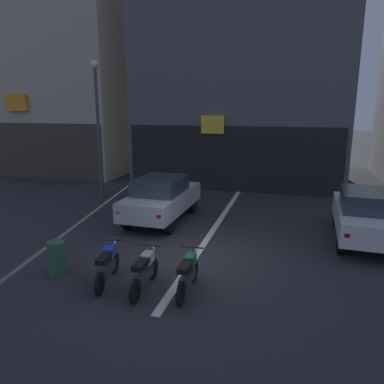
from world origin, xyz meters
TOP-DOWN VIEW (x-y plane):
  - ground_plane at (0.00, 0.00)m, footprint 120.00×120.00m
  - lane_centre_line at (0.00, 6.00)m, footprint 0.20×18.00m
  - building_corner_left at (-11.58, 12.97)m, footprint 8.30×8.87m
  - building_mid_block at (-0.45, 12.97)m, footprint 10.86×9.21m
  - car_silver_crossing_near at (-2.05, 3.00)m, footprint 1.87×4.14m
  - car_white_parked_kerbside at (4.78, 2.68)m, footprint 1.95×4.18m
  - street_lamp at (-6.01, 5.67)m, footprint 0.36×0.36m
  - motorcycle_blue_row_leftmost at (-1.61, -1.93)m, footprint 0.55×1.66m
  - motorcycle_silver_row_left_mid at (-0.62, -2.01)m, footprint 0.55×1.67m
  - motorcycle_green_row_centre at (0.36, -1.85)m, footprint 0.55×1.67m
  - trash_bin at (-3.06, -1.85)m, footprint 0.44×0.44m

SIDE VIEW (x-z plane):
  - ground_plane at x=0.00m, z-range 0.00..0.00m
  - lane_centre_line at x=0.00m, z-range 0.00..0.01m
  - trash_bin at x=-3.06m, z-range 0.00..0.85m
  - motorcycle_blue_row_leftmost at x=-1.61m, z-range -0.03..0.95m
  - motorcycle_silver_row_left_mid at x=-0.62m, z-range -0.03..0.95m
  - motorcycle_green_row_centre at x=0.36m, z-range -0.03..0.95m
  - car_silver_crossing_near at x=-2.05m, z-range 0.07..1.71m
  - car_white_parked_kerbside at x=4.78m, z-range 0.07..1.71m
  - street_lamp at x=-6.01m, z-range 0.71..6.77m
  - building_corner_left at x=-11.58m, z-range -0.01..13.63m
  - building_mid_block at x=-0.45m, z-range -0.01..13.87m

